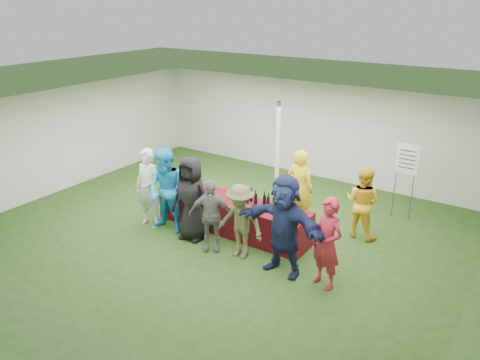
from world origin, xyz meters
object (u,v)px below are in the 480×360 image
Objects in this scene: serving_table at (232,215)px; customer_3 at (210,216)px; wine_list_sign at (407,165)px; customer_2 at (192,199)px; customer_0 at (148,188)px; customer_5 at (284,225)px; customer_1 at (167,192)px; dump_bucket at (296,218)px; staff_back at (362,202)px; customer_4 at (240,221)px; customer_6 at (327,243)px; staff_pourer at (300,189)px.

customer_3 is at bearing -83.78° from serving_table.
customer_2 is at bearing -134.43° from wine_list_sign.
customer_0 is 3.45m from customer_5.
customer_1 is at bearing -176.62° from customer_5.
dump_bucket is 1.74m from staff_back.
wine_list_sign is at bearing 76.56° from customer_5.
customer_4 is at bearing -8.14° from customer_2.
customer_1 is at bearing -2.51° from customer_0.
customer_1 is 2.90m from customer_5.
customer_5 reaches higher than customer_6.
customer_3 is (-1.01, -1.93, -0.15)m from staff_pourer.
staff_pourer is at bearing 19.70° from staff_back.
customer_3 is 0.67m from customer_4.
customer_5 is (1.64, 0.07, 0.22)m from customer_3.
staff_pourer is (1.12, 1.01, 0.53)m from serving_table.
customer_1 is at bearing 43.37° from staff_pourer.
customer_3 is at bearing 67.26° from staff_pourer.
serving_table is 2.38× the size of customer_3.
customer_0 is (-3.37, -0.59, 0.06)m from dump_bucket.
dump_bucket is 0.65m from customer_5.
customer_1 reaches higher than customer_3.
customer_2 is at bearing -1.10° from customer_0.
customer_6 is (4.29, -0.02, -0.05)m from customer_0.
staff_pourer is 0.93× the size of customer_5.
customer_1 is 1.92m from customer_4.
customer_6 is (0.85, 0.02, -0.12)m from customer_5.
customer_5 reaches higher than wine_list_sign.
staff_back is at bearing -108.36° from wine_list_sign.
staff_back is at bearing 63.52° from dump_bucket.
dump_bucket is at bearing 5.88° from customer_0.
customer_5 is at bearing -2.65° from customer_4.
customer_4 is at bearing -120.98° from wine_list_sign.
customer_3 is at bearing -127.35° from wine_list_sign.
customer_0 is 0.96× the size of customer_1.
serving_table is 2.35× the size of customer_4.
customer_5 is 0.86m from customer_6.
customer_2 reaches higher than customer_3.
staff_back is 0.86× the size of customer_2.
wine_list_sign is at bearing 57.89° from customer_4.
staff_back is at bearing -160.90° from staff_pourer.
staff_back is at bearing 23.39° from customer_0.
customer_0 reaches higher than customer_4.
staff_back is at bearing 27.11° from customer_1.
customer_0 is 1.06× the size of customer_6.
customer_5 is at bearing 77.91° from staff_back.
customer_6 is (3.74, -0.04, -0.09)m from customer_1.
customer_1 reaches higher than customer_6.
wine_list_sign is (1.24, 2.97, 0.48)m from dump_bucket.
dump_bucket reaches higher than serving_table.
staff_back is 2.18m from customer_6.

